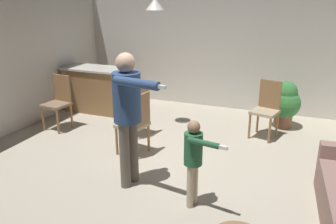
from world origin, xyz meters
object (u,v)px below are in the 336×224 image
at_px(dining_chair_near_wall, 59,100).
at_px(potted_plant_corner, 285,102).
at_px(person_child, 194,154).
at_px(dining_chair_spare, 137,106).
at_px(kitchen_counter, 95,89).
at_px(person_adult, 128,106).
at_px(dining_chair_by_counter, 136,121).
at_px(dining_chair_centre_back, 267,107).

xyz_separation_m(dining_chair_near_wall, potted_plant_corner, (3.91, 1.59, -0.05)).
distance_m(person_child, dining_chair_spare, 2.36).
bearing_deg(kitchen_counter, dining_chair_near_wall, -92.05).
distance_m(person_child, dining_chair_near_wall, 3.47).
distance_m(person_adult, dining_chair_spare, 1.78).
height_order(dining_chair_spare, potted_plant_corner, dining_chair_spare).
height_order(person_adult, dining_chair_by_counter, person_adult).
bearing_deg(potted_plant_corner, person_child, -104.35).
bearing_deg(person_child, dining_chair_near_wall, -106.32).
bearing_deg(dining_chair_spare, potted_plant_corner, -50.19).
bearing_deg(kitchen_counter, dining_chair_spare, -32.51).
bearing_deg(person_child, person_adult, -90.79).
bearing_deg(dining_chair_by_counter, person_adult, -149.59).
distance_m(person_adult, person_child, 1.03).
height_order(kitchen_counter, person_child, person_child).
height_order(kitchen_counter, dining_chair_by_counter, dining_chair_by_counter).
height_order(dining_chair_by_counter, dining_chair_centre_back, same).
xyz_separation_m(person_adult, dining_chair_near_wall, (-2.19, 1.36, -0.54)).
xyz_separation_m(person_child, dining_chair_centre_back, (0.53, 2.52, -0.12)).
relative_size(dining_chair_by_counter, potted_plant_corner, 1.12).
relative_size(kitchen_counter, person_adult, 0.72).
distance_m(dining_chair_by_counter, dining_chair_spare, 0.78).
bearing_deg(dining_chair_by_counter, dining_chair_spare, 34.78).
height_order(kitchen_counter, dining_chair_spare, dining_chair_spare).
xyz_separation_m(dining_chair_near_wall, dining_chair_spare, (1.51, 0.20, 0.00)).
xyz_separation_m(kitchen_counter, person_adult, (2.15, -2.50, 0.61)).
xyz_separation_m(dining_chair_centre_back, potted_plant_corner, (0.27, 0.61, -0.05)).
height_order(person_adult, person_child, person_adult).
relative_size(kitchen_counter, dining_chair_spare, 1.26).
distance_m(person_child, potted_plant_corner, 3.23).
distance_m(dining_chair_centre_back, dining_chair_spare, 2.27).
height_order(kitchen_counter, person_adult, person_adult).
bearing_deg(dining_chair_by_counter, dining_chair_centre_back, -41.25).
relative_size(kitchen_counter, person_child, 1.17).
bearing_deg(dining_chair_near_wall, dining_chair_spare, -166.58).
bearing_deg(dining_chair_centre_back, potted_plant_corner, -99.12).
distance_m(person_adult, potted_plant_corner, 3.47).
bearing_deg(kitchen_counter, potted_plant_corner, 6.68).
bearing_deg(potted_plant_corner, dining_chair_centre_back, -113.66).
bearing_deg(potted_plant_corner, dining_chair_by_counter, -134.50).
height_order(kitchen_counter, potted_plant_corner, kitchen_counter).
bearing_deg(dining_chair_near_wall, dining_chair_by_counter, 170.74).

